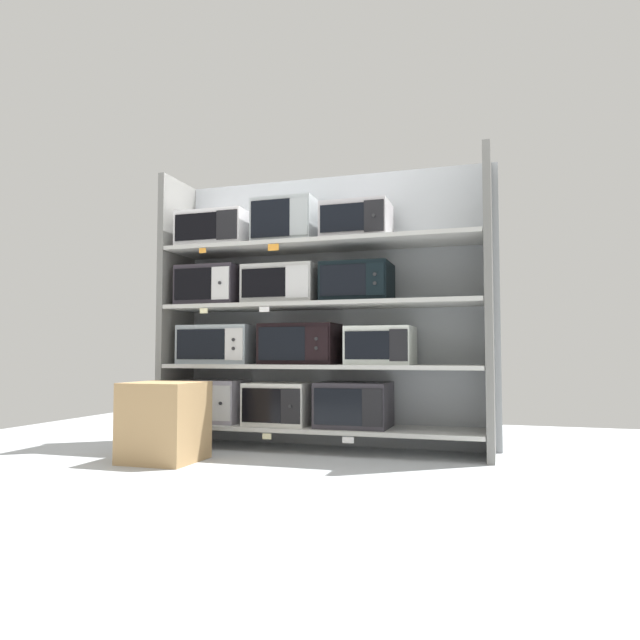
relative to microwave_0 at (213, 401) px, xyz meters
The scene contains 28 objects.
ground 1.36m from the microwave_0, 49.27° to the right, with size 6.31×6.00×0.02m, color #B2B7BC.
back_panel 1.14m from the microwave_0, 17.39° to the left, with size 2.51×0.04×2.07m, color #9EA3A8.
upright_left 0.77m from the microwave_0, behind, with size 0.05×0.49×2.07m, color slate.
upright_right 2.16m from the microwave_0, ahead, with size 0.05×0.49×2.07m, color slate.
shelf_0 0.87m from the microwave_0, ahead, with size 2.31×0.49×0.03m, color beige.
microwave_0 is the anchor object (origin of this frame).
microwave_1 0.55m from the microwave_0, ahead, with size 0.47×0.40×0.31m.
microwave_2 1.11m from the microwave_0, ahead, with size 0.51×0.40×0.32m.
price_tag_0 0.33m from the microwave_0, 92.06° to the right, with size 0.09×0.00×0.05m, color white.
price_tag_1 0.64m from the microwave_0, 24.02° to the right, with size 0.07×0.00×0.04m, color beige.
price_tag_2 1.18m from the microwave_0, 12.17° to the right, with size 0.08×0.00×0.04m, color white.
shelf_1 0.90m from the microwave_0, ahead, with size 2.31×0.49×0.03m, color beige.
microwave_3 0.43m from the microwave_0, ahead, with size 0.57×0.34×0.29m.
microwave_4 0.83m from the microwave_0, ahead, with size 0.55×0.37×0.30m.
microwave_5 1.37m from the microwave_0, ahead, with size 0.46×0.40×0.27m.
shelf_2 1.11m from the microwave_0, ahead, with size 2.31×0.49×0.03m, color beige.
microwave_6 0.88m from the microwave_0, behind, with size 0.48×0.42×0.30m.
microwave_7 1.04m from the microwave_0, ahead, with size 0.54×0.36×0.29m.
microwave_8 1.43m from the microwave_0, ahead, with size 0.48×0.39×0.28m.
price_tag_3 0.72m from the microwave_0, 79.23° to the right, with size 0.06×0.00×0.04m, color beige.
price_tag_4 0.89m from the microwave_0, 25.00° to the right, with size 0.07×0.00×0.04m, color white.
shelf_3 1.44m from the microwave_0, ahead, with size 2.31×0.49×0.03m, color beige.
microwave_9 1.31m from the microwave_0, ahead, with size 0.54×0.43×0.27m.
microwave_10 1.46m from the microwave_0, ahead, with size 0.46×0.35×0.34m.
microwave_11 1.73m from the microwave_0, ahead, with size 0.48×0.35×0.27m.
price_tag_5 1.14m from the microwave_0, 82.69° to the right, with size 0.05×0.00×0.04m, color orange.
price_tag_6 1.28m from the microwave_0, 22.49° to the right, with size 0.08×0.00×0.05m, color orange.
shipping_carton 0.72m from the microwave_0, 87.98° to the right, with size 0.45×0.45×0.51m, color tan.
Camera 1 is at (1.27, -4.12, 0.69)m, focal length 33.38 mm.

